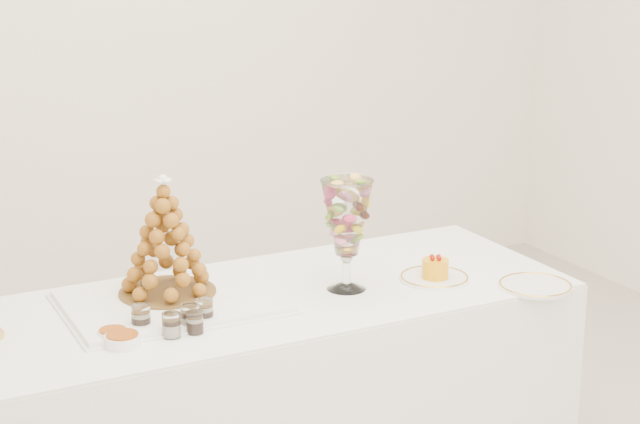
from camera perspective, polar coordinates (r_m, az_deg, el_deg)
buffet_table at (r=3.40m, az=-2.31°, el=-9.86°), size 1.82×0.73×0.69m
lace_tray at (r=3.20m, az=-7.93°, el=-4.76°), size 0.62×0.47×0.02m
macaron_vase at (r=3.24m, az=1.44°, el=-0.37°), size 0.16×0.16×0.35m
cake_plate at (r=3.41m, az=6.11°, el=-3.52°), size 0.22×0.22×0.01m
spare_plate at (r=3.38m, az=11.41°, el=-3.88°), size 0.23×0.23×0.01m
verrine_a at (r=3.02m, az=-9.53°, el=-5.58°), size 0.06×0.06×0.07m
verrine_b at (r=3.00m, az=-6.95°, el=-5.60°), size 0.06×0.06×0.07m
verrine_c at (r=3.05m, az=-6.20°, el=-5.28°), size 0.07×0.07×0.07m
verrine_d at (r=2.96m, az=-7.93°, el=-6.00°), size 0.06×0.06×0.07m
verrine_e at (r=2.98m, az=-6.69°, el=-5.86°), size 0.05×0.05×0.06m
ramekin_back at (r=2.98m, az=-10.98°, el=-6.46°), size 0.08×0.08×0.03m
ramekin_front at (r=2.93m, az=-10.49°, el=-6.75°), size 0.10×0.10×0.03m
croquembouche at (r=3.19m, az=-8.26°, el=-1.30°), size 0.29×0.29×0.36m
mousse_cake at (r=3.38m, az=6.16°, el=-3.00°), size 0.08×0.08×0.07m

